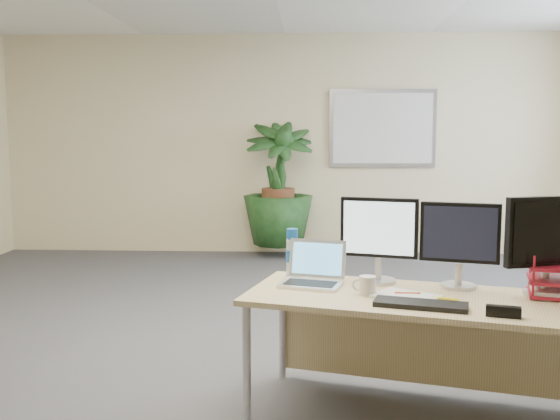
{
  "coord_description": "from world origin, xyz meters",
  "views": [
    {
      "loc": [
        0.3,
        -3.76,
        1.47
      ],
      "look_at": [
        0.11,
        0.35,
        0.98
      ],
      "focal_mm": 40.0,
      "sensor_mm": 36.0,
      "label": 1
    }
  ],
  "objects_px": {
    "floor_plant": "(278,195)",
    "laptop": "(314,273)",
    "desk": "(413,317)",
    "monitor_left": "(379,234)",
    "monitor_right": "(460,239)"
  },
  "relations": [
    {
      "from": "monitor_left",
      "to": "laptop",
      "type": "bearing_deg",
      "value": -172.93
    },
    {
      "from": "floor_plant",
      "to": "monitor_left",
      "type": "bearing_deg",
      "value": -79.3
    },
    {
      "from": "floor_plant",
      "to": "laptop",
      "type": "xyz_separation_m",
      "value": [
        0.4,
        -4.06,
        -0.04
      ]
    },
    {
      "from": "laptop",
      "to": "desk",
      "type": "bearing_deg",
      "value": -17.31
    },
    {
      "from": "floor_plant",
      "to": "laptop",
      "type": "distance_m",
      "value": 4.08
    },
    {
      "from": "monitor_right",
      "to": "laptop",
      "type": "xyz_separation_m",
      "value": [
        -0.78,
        0.06,
        -0.21
      ]
    },
    {
      "from": "monitor_right",
      "to": "laptop",
      "type": "distance_m",
      "value": 0.81
    },
    {
      "from": "monitor_left",
      "to": "laptop",
      "type": "relative_size",
      "value": 1.23
    },
    {
      "from": "desk",
      "to": "monitor_left",
      "type": "height_order",
      "value": "monitor_left"
    },
    {
      "from": "monitor_left",
      "to": "monitor_right",
      "type": "height_order",
      "value": "monitor_left"
    },
    {
      "from": "floor_plant",
      "to": "monitor_left",
      "type": "relative_size",
      "value": 3.15
    },
    {
      "from": "desk",
      "to": "floor_plant",
      "type": "bearing_deg",
      "value": 102.34
    },
    {
      "from": "floor_plant",
      "to": "monitor_left",
      "type": "distance_m",
      "value": 4.09
    },
    {
      "from": "desk",
      "to": "monitor_right",
      "type": "distance_m",
      "value": 0.48
    },
    {
      "from": "desk",
      "to": "floor_plant",
      "type": "height_order",
      "value": "floor_plant"
    }
  ]
}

